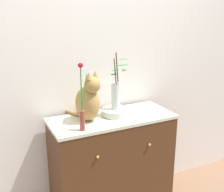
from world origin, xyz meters
TOP-DOWN VIEW (x-y plane):
  - wall_back at (0.00, 0.29)m, footprint 4.40×0.08m
  - sideboard at (0.00, -0.00)m, footprint 1.04×0.46m
  - cat_sitting at (-0.20, 0.01)m, footprint 0.26×0.43m
  - vase_slim_green at (-0.31, -0.15)m, footprint 0.06×0.04m
  - bowl_porcelain at (0.05, 0.03)m, footprint 0.23×0.23m
  - vase_glass_clear at (0.05, 0.02)m, footprint 0.15×0.13m

SIDE VIEW (x-z plane):
  - sideboard at x=0.00m, z-range 0.00..0.92m
  - bowl_porcelain at x=0.05m, z-range 0.92..0.98m
  - vase_slim_green at x=-0.31m, z-range 0.83..1.34m
  - cat_sitting at x=-0.20m, z-range 0.89..1.30m
  - vase_glass_clear at x=0.05m, z-range 0.88..1.35m
  - wall_back at x=0.00m, z-range 0.00..2.60m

